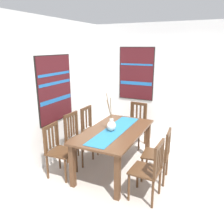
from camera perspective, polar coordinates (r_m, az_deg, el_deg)
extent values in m
cube|color=#B2A89E|center=(4.08, 7.40, -16.78)|extent=(6.40, 6.40, 0.03)
cube|color=white|center=(4.42, -15.55, 4.56)|extent=(6.40, 0.12, 2.70)
cube|color=white|center=(5.31, 14.16, 6.53)|extent=(0.12, 6.40, 2.70)
cube|color=#51331E|center=(4.02, 0.73, -4.84)|extent=(1.71, 0.94, 0.03)
cube|color=#51331E|center=(3.42, 1.37, -16.17)|extent=(0.08, 0.08, 0.74)
cube|color=#51331E|center=(4.72, 9.00, -6.80)|extent=(0.08, 0.08, 0.74)
cube|color=#51331E|center=(3.76, -9.95, -13.23)|extent=(0.08, 0.08, 0.74)
cube|color=#51331E|center=(4.97, 0.27, -5.39)|extent=(0.08, 0.08, 0.74)
cube|color=#236B93|center=(4.02, 0.73, -4.57)|extent=(1.57, 0.36, 0.01)
ellipsoid|color=silver|center=(3.96, -0.15, -3.53)|extent=(0.18, 0.15, 0.18)
cylinder|color=silver|center=(3.92, -0.15, -2.07)|extent=(0.07, 0.07, 0.05)
cylinder|color=brown|center=(3.94, -0.66, 0.84)|extent=(0.11, 0.14, 0.33)
cylinder|color=brown|center=(3.88, -0.79, 1.47)|extent=(0.01, 0.11, 0.44)
cylinder|color=brown|center=(3.80, -0.71, 0.59)|extent=(0.17, 0.02, 0.37)
cylinder|color=brown|center=(3.82, -0.29, 0.89)|extent=(0.09, 0.03, 0.39)
sphere|color=white|center=(3.91, 0.21, 0.64)|extent=(0.04, 0.04, 0.04)
cube|color=#4C301C|center=(4.90, -4.49, -4.72)|extent=(0.42, 0.42, 0.03)
cylinder|color=#4C301C|center=(5.05, -1.62, -6.85)|extent=(0.04, 0.04, 0.44)
cylinder|color=#4C301C|center=(4.76, -3.61, -8.38)|extent=(0.04, 0.04, 0.44)
cylinder|color=#4C301C|center=(5.21, -5.17, -6.16)|extent=(0.04, 0.04, 0.44)
cylinder|color=#4C301C|center=(4.93, -7.31, -7.58)|extent=(0.04, 0.04, 0.44)
cube|color=#4C301C|center=(5.05, -5.41, -0.96)|extent=(0.04, 0.04, 0.50)
cube|color=#4C301C|center=(4.76, -7.62, -2.11)|extent=(0.04, 0.04, 0.50)
cube|color=#4C301C|center=(4.84, -6.57, 0.95)|extent=(0.38, 0.03, 0.06)
cube|color=#4C301C|center=(5.00, -5.79, -1.32)|extent=(0.04, 0.02, 0.41)
cube|color=#4C301C|center=(4.91, -6.48, -1.68)|extent=(0.04, 0.02, 0.41)
cube|color=#4C301C|center=(4.82, -7.19, -2.06)|extent=(0.04, 0.02, 0.41)
cube|color=#4C301C|center=(3.46, 8.37, -14.34)|extent=(0.44, 0.44, 0.03)
cylinder|color=#4C301C|center=(3.49, 4.24, -18.38)|extent=(0.04, 0.04, 0.44)
cylinder|color=#4C301C|center=(3.77, 6.48, -15.55)|extent=(0.04, 0.04, 0.44)
cylinder|color=#4C301C|center=(3.40, 10.18, -19.75)|extent=(0.04, 0.04, 0.44)
cylinder|color=#4C301C|center=(3.68, 11.94, -16.68)|extent=(0.04, 0.04, 0.44)
cube|color=#4C301C|center=(3.14, 10.80, -12.71)|extent=(0.04, 0.04, 0.46)
cube|color=#4C301C|center=(3.45, 12.57, -10.04)|extent=(0.04, 0.04, 0.46)
cube|color=#4C301C|center=(3.21, 11.94, -8.11)|extent=(0.38, 0.05, 0.06)
cube|color=#4C301C|center=(3.18, 11.02, -12.60)|extent=(0.04, 0.02, 0.37)
cube|color=#4C301C|center=(3.26, 11.49, -11.89)|extent=(0.04, 0.02, 0.37)
cube|color=#4C301C|center=(3.34, 11.93, -11.21)|extent=(0.04, 0.02, 0.37)
cube|color=#4C301C|center=(3.42, 12.36, -10.56)|extent=(0.04, 0.02, 0.37)
cube|color=#4C301C|center=(4.46, -8.14, -7.02)|extent=(0.44, 0.44, 0.03)
cylinder|color=#4C301C|center=(4.60, -4.86, -9.35)|extent=(0.04, 0.04, 0.44)
cylinder|color=#4C301C|center=(4.33, -7.46, -11.13)|extent=(0.04, 0.04, 0.44)
cylinder|color=#4C301C|center=(4.78, -8.53, -8.41)|extent=(0.04, 0.04, 0.44)
cylinder|color=#4C301C|center=(4.53, -11.25, -10.03)|extent=(0.04, 0.04, 0.44)
cube|color=#4C301C|center=(4.60, -8.89, -2.74)|extent=(0.04, 0.04, 0.51)
cube|color=#4C301C|center=(4.34, -11.72, -4.08)|extent=(0.04, 0.04, 0.51)
cube|color=#4C301C|center=(4.40, -10.41, -0.65)|extent=(0.38, 0.05, 0.06)
cube|color=#4C301C|center=(4.59, -9.09, -3.01)|extent=(0.04, 0.02, 0.42)
cube|color=#4C301C|center=(4.53, -9.67, -3.29)|extent=(0.04, 0.02, 0.42)
cube|color=#4C301C|center=(4.48, -10.25, -3.57)|extent=(0.04, 0.02, 0.42)
cube|color=#4C301C|center=(4.42, -10.85, -3.86)|extent=(0.04, 0.02, 0.42)
cube|color=#4C301C|center=(4.36, -11.47, -4.16)|extent=(0.04, 0.02, 0.42)
cube|color=#4C301C|center=(4.05, -12.61, -9.76)|extent=(0.45, 0.45, 0.03)
cylinder|color=#4C301C|center=(4.20, -8.94, -12.11)|extent=(0.04, 0.04, 0.44)
cylinder|color=#4C301C|center=(3.94, -11.64, -14.34)|extent=(0.04, 0.04, 0.44)
cylinder|color=#4C301C|center=(4.38, -13.10, -11.12)|extent=(0.04, 0.04, 0.44)
cylinder|color=#4C301C|center=(4.13, -15.96, -13.14)|extent=(0.04, 0.04, 0.44)
cube|color=#4C301C|center=(4.19, -13.63, -5.27)|extent=(0.04, 0.04, 0.47)
cube|color=#4C301C|center=(3.92, -16.62, -7.00)|extent=(0.04, 0.04, 0.47)
cube|color=#4C301C|center=(3.98, -15.29, -3.41)|extent=(0.38, 0.06, 0.06)
cube|color=#4C301C|center=(4.16, -13.95, -5.66)|extent=(0.04, 0.02, 0.38)
cube|color=#4C301C|center=(4.09, -14.68, -6.09)|extent=(0.04, 0.02, 0.38)
cube|color=#4C301C|center=(4.03, -15.44, -6.53)|extent=(0.04, 0.02, 0.38)
cube|color=#4C301C|center=(3.96, -16.22, -6.98)|extent=(0.04, 0.02, 0.38)
cube|color=#4C301C|center=(3.94, 10.90, -10.45)|extent=(0.45, 0.45, 0.03)
cylinder|color=#4C301C|center=(3.92, 7.54, -14.27)|extent=(0.04, 0.04, 0.44)
cylinder|color=#4C301C|center=(4.23, 8.74, -11.90)|extent=(0.04, 0.04, 0.44)
cylinder|color=#4C301C|center=(3.87, 12.91, -15.02)|extent=(0.04, 0.04, 0.44)
cylinder|color=#4C301C|center=(4.18, 13.67, -12.55)|extent=(0.04, 0.04, 0.44)
cube|color=#4C301C|center=(3.65, 13.52, -8.85)|extent=(0.04, 0.04, 0.43)
cube|color=#4C301C|center=(3.98, 14.26, -6.75)|extent=(0.04, 0.04, 0.43)
cube|color=#4C301C|center=(3.75, 14.09, -5.18)|extent=(0.38, 0.06, 0.06)
cube|color=#4C301C|center=(3.72, 13.65, -8.65)|extent=(0.04, 0.02, 0.34)
cube|color=#4C301C|center=(3.82, 13.89, -7.97)|extent=(0.04, 0.02, 0.34)
cube|color=#4C301C|center=(3.93, 14.12, -7.31)|extent=(0.04, 0.02, 0.34)
cube|color=#4C301C|center=(5.16, 5.78, -3.65)|extent=(0.45, 0.45, 0.03)
cylinder|color=#4C301C|center=(5.03, 6.76, -7.09)|extent=(0.04, 0.04, 0.44)
cylinder|color=#4C301C|center=(5.16, 3.05, -6.35)|extent=(0.04, 0.04, 0.44)
cylinder|color=#4C301C|center=(5.34, 8.27, -5.73)|extent=(0.04, 0.04, 0.44)
cylinder|color=#4C301C|center=(5.46, 4.74, -5.07)|extent=(0.04, 0.04, 0.44)
cube|color=#4C301C|center=(5.18, 8.53, -0.57)|extent=(0.04, 0.04, 0.51)
cube|color=#4C301C|center=(5.31, 4.90, -0.03)|extent=(0.04, 0.04, 0.51)
cube|color=#4C301C|center=(5.18, 6.77, 2.07)|extent=(0.06, 0.38, 0.06)
cube|color=#4C301C|center=(5.20, 8.08, -0.66)|extent=(0.02, 0.04, 0.42)
cube|color=#4C301C|center=(5.23, 7.15, -0.52)|extent=(0.02, 0.04, 0.42)
cube|color=#4C301C|center=(5.26, 6.23, -0.38)|extent=(0.02, 0.04, 0.42)
cube|color=#4C301C|center=(5.30, 5.33, -0.25)|extent=(0.02, 0.04, 0.42)
cube|color=black|center=(4.44, -14.21, 5.65)|extent=(0.96, 0.04, 1.26)
cube|color=#471419|center=(4.43, -13.99, 5.64)|extent=(0.93, 0.01, 1.23)
cube|color=#1E60A8|center=(4.41, -14.04, 7.09)|extent=(0.90, 0.00, 0.06)
cube|color=#1E60A8|center=(4.39, -14.19, 9.25)|extent=(0.90, 0.00, 0.05)
cube|color=#1E60A8|center=(4.47, -13.76, 3.03)|extent=(0.90, 0.00, 0.08)
cube|color=black|center=(5.41, 6.15, 9.56)|extent=(0.04, 0.84, 1.22)
cube|color=#471419|center=(5.39, 6.08, 9.54)|extent=(0.01, 0.81, 1.19)
cube|color=#1E60A8|center=(5.41, 5.99, 7.21)|extent=(0.00, 0.78, 0.08)
cube|color=#1E60A8|center=(5.36, 6.13, 11.80)|extent=(0.00, 0.78, 0.04)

